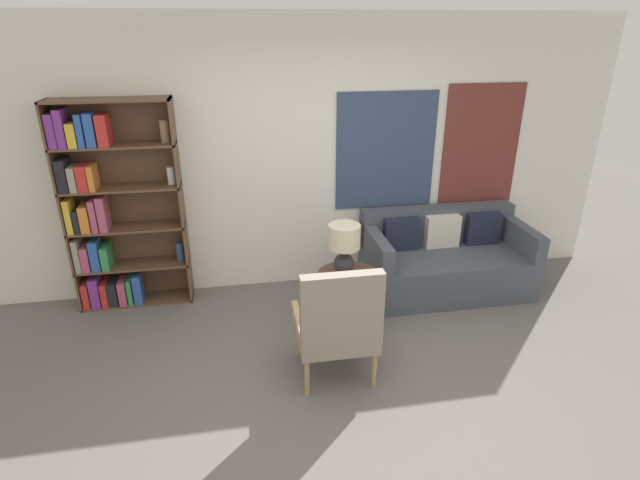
{
  "coord_description": "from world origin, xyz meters",
  "views": [
    {
      "loc": [
        -0.77,
        -2.81,
        2.57
      ],
      "look_at": [
        -0.09,
        0.99,
        0.9
      ],
      "focal_mm": 28.0,
      "sensor_mm": 36.0,
      "label": 1
    }
  ],
  "objects": [
    {
      "name": "table_lamp",
      "position": [
        0.15,
        1.09,
        0.8
      ],
      "size": [
        0.28,
        0.28,
        0.46
      ],
      "color": "#2D2D33",
      "rests_on": "side_table"
    },
    {
      "name": "couch",
      "position": [
        1.34,
        1.58,
        0.32
      ],
      "size": [
        1.66,
        0.86,
        0.81
      ],
      "color": "#474C56",
      "rests_on": "ground_plane"
    },
    {
      "name": "bookshelf",
      "position": [
        -1.95,
        1.85,
        0.96
      ],
      "size": [
        1.06,
        0.3,
        1.99
      ],
      "color": "brown",
      "rests_on": "ground_plane"
    },
    {
      "name": "ground_plane",
      "position": [
        0.0,
        0.0,
        0.0
      ],
      "size": [
        14.0,
        14.0,
        0.0
      ],
      "primitive_type": "plane",
      "color": "#66605B"
    },
    {
      "name": "wall_back",
      "position": [
        0.05,
        2.03,
        1.35
      ],
      "size": [
        6.4,
        0.08,
        2.7
      ],
      "color": "white",
      "rests_on": "ground_plane"
    },
    {
      "name": "side_table",
      "position": [
        0.18,
        1.05,
        0.47
      ],
      "size": [
        0.58,
        0.58,
        0.52
      ],
      "color": "brown",
      "rests_on": "ground_plane"
    },
    {
      "name": "armchair",
      "position": [
        -0.08,
        0.28,
        0.53
      ],
      "size": [
        0.61,
        0.6,
        0.99
      ],
      "color": "tan",
      "rests_on": "ground_plane"
    }
  ]
}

